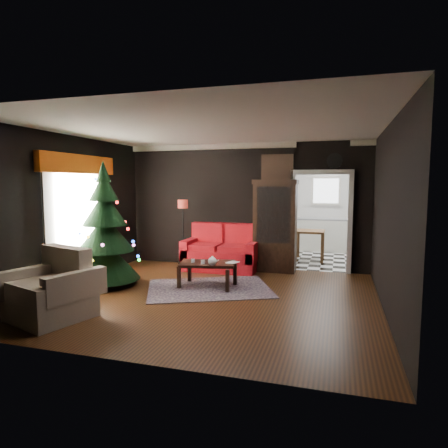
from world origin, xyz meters
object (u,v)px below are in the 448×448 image
(floor_lamp, at_px, (183,232))
(kitchen_table, at_px, (310,245))
(curio_cabinet, at_px, (275,228))
(armchair, at_px, (50,287))
(coffee_table, at_px, (208,274))
(loveseat, at_px, (221,247))
(wall_clock, at_px, (335,161))
(christmas_tree, at_px, (105,230))
(teapot, at_px, (212,261))

(floor_lamp, relative_size, kitchen_table, 1.92)
(curio_cabinet, height_order, kitchen_table, curio_cabinet)
(armchair, height_order, coffee_table, armchair)
(curio_cabinet, xyz_separation_m, kitchen_table, (0.65, 1.43, -0.57))
(loveseat, relative_size, wall_clock, 5.31)
(floor_lamp, height_order, kitchen_table, floor_lamp)
(loveseat, xyz_separation_m, wall_clock, (2.35, 0.40, 1.88))
(christmas_tree, height_order, coffee_table, christmas_tree)
(floor_lamp, bearing_deg, loveseat, 5.49)
(christmas_tree, xyz_separation_m, kitchen_table, (3.50, 3.50, -0.68))
(teapot, bearing_deg, coffee_table, 125.82)
(loveseat, relative_size, floor_lamp, 1.18)
(floor_lamp, height_order, wall_clock, wall_clock)
(floor_lamp, xyz_separation_m, coffee_table, (1.05, -1.36, -0.59))
(loveseat, bearing_deg, curio_cabinet, 10.83)
(curio_cabinet, xyz_separation_m, teapot, (-0.81, -1.90, -0.41))
(coffee_table, relative_size, teapot, 5.71)
(loveseat, bearing_deg, kitchen_table, 42.51)
(floor_lamp, height_order, christmas_tree, christmas_tree)
(curio_cabinet, relative_size, kitchen_table, 2.53)
(christmas_tree, distance_m, kitchen_table, 5.00)
(christmas_tree, xyz_separation_m, armchair, (0.29, -1.81, -0.59))
(christmas_tree, height_order, armchair, christmas_tree)
(armchair, bearing_deg, curio_cabinet, 74.27)
(loveseat, bearing_deg, teapot, -78.52)
(teapot, bearing_deg, curio_cabinet, 67.02)
(curio_cabinet, bearing_deg, christmas_tree, -143.98)
(loveseat, height_order, floor_lamp, floor_lamp)
(christmas_tree, xyz_separation_m, teapot, (2.04, 0.17, -0.51))
(floor_lamp, xyz_separation_m, teapot, (1.22, -1.60, -0.29))
(curio_cabinet, bearing_deg, wall_clock, 8.53)
(floor_lamp, xyz_separation_m, armchair, (-0.54, -3.58, -0.37))
(curio_cabinet, bearing_deg, armchair, -123.44)
(coffee_table, distance_m, kitchen_table, 3.50)
(wall_clock, bearing_deg, loveseat, -170.34)
(loveseat, relative_size, christmas_tree, 0.71)
(coffee_table, bearing_deg, loveseat, 96.68)
(floor_lamp, relative_size, wall_clock, 4.50)
(loveseat, height_order, curio_cabinet, curio_cabinet)
(coffee_table, bearing_deg, teapot, -54.18)
(coffee_table, xyz_separation_m, wall_clock, (2.18, 1.85, 2.14))
(armchair, distance_m, coffee_table, 2.73)
(floor_lamp, distance_m, armchair, 3.64)
(floor_lamp, bearing_deg, curio_cabinet, 8.54)
(kitchen_table, bearing_deg, coffee_table, -117.78)
(curio_cabinet, relative_size, teapot, 10.88)
(wall_clock, bearing_deg, curio_cabinet, -171.47)
(armchair, height_order, wall_clock, wall_clock)
(christmas_tree, bearing_deg, loveseat, 47.44)
(loveseat, distance_m, floor_lamp, 0.94)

